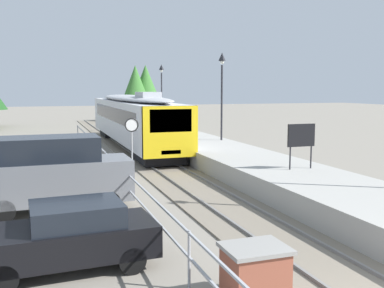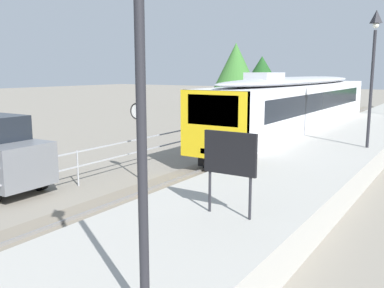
# 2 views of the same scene
# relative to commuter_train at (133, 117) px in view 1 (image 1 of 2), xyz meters

# --- Properties ---
(ground_plane) EXTENTS (160.00, 160.00, 0.00)m
(ground_plane) POSITION_rel_commuter_train_xyz_m (-3.00, -2.92, -2.14)
(ground_plane) COLOR gray
(track_rails) EXTENTS (3.20, 60.00, 0.14)m
(track_rails) POSITION_rel_commuter_train_xyz_m (0.00, -2.92, -2.11)
(track_rails) COLOR slate
(track_rails) RESTS_ON ground
(commuter_train) EXTENTS (2.82, 18.97, 3.74)m
(commuter_train) POSITION_rel_commuter_train_xyz_m (0.00, 0.00, 0.00)
(commuter_train) COLOR silver
(commuter_train) RESTS_ON track_rails
(station_platform) EXTENTS (3.90, 60.00, 0.90)m
(station_platform) POSITION_rel_commuter_train_xyz_m (3.25, -2.92, -1.69)
(station_platform) COLOR #A8A59E
(station_platform) RESTS_ON ground
(platform_lamp_mid_platform) EXTENTS (0.34, 0.34, 5.35)m
(platform_lamp_mid_platform) POSITION_rel_commuter_train_xyz_m (4.59, -4.83, 2.48)
(platform_lamp_mid_platform) COLOR #232328
(platform_lamp_mid_platform) RESTS_ON station_platform
(platform_lamp_far_end) EXTENTS (0.34, 0.34, 5.35)m
(platform_lamp_far_end) POSITION_rel_commuter_train_xyz_m (4.59, 9.29, 2.48)
(platform_lamp_far_end) COLOR #232328
(platform_lamp_far_end) RESTS_ON station_platform
(platform_notice_board) EXTENTS (1.20, 0.08, 1.80)m
(platform_notice_board) POSITION_rel_commuter_train_xyz_m (3.71, -15.04, 0.04)
(platform_notice_board) COLOR #232328
(platform_notice_board) RESTS_ON station_platform
(speed_limit_sign) EXTENTS (0.61, 0.10, 2.81)m
(speed_limit_sign) POSITION_rel_commuter_train_xyz_m (-2.25, -10.94, -0.02)
(speed_limit_sign) COLOR #9EA0A5
(speed_limit_sign) RESTS_ON ground
(brick_utility_cabinet) EXTENTS (1.21, 0.99, 1.13)m
(brick_utility_cabinet) POSITION_rel_commuter_train_xyz_m (-2.29, -22.86, -1.57)
(brick_utility_cabinet) COLOR brown
(brick_utility_cabinet) RESTS_ON ground
(carpark_fence) EXTENTS (0.06, 36.06, 1.25)m
(carpark_fence) POSITION_rel_commuter_train_xyz_m (-3.30, -12.92, -1.24)
(carpark_fence) COLOR #9EA0A5
(carpark_fence) RESTS_ON ground
(parked_hatchback_black) EXTENTS (4.08, 1.96, 1.53)m
(parked_hatchback_black) POSITION_rel_commuter_train_xyz_m (-5.54, -20.04, -1.35)
(parked_hatchback_black) COLOR black
(parked_hatchback_black) RESTS_ON ground
(parked_van_grey) EXTENTS (4.91, 1.99, 2.51)m
(parked_van_grey) POSITION_rel_commuter_train_xyz_m (-5.68, -14.84, -0.85)
(parked_van_grey) COLOR slate
(parked_van_grey) RESTS_ON ground
(tree_behind_carpark) EXTENTS (4.19, 4.19, 7.01)m
(tree_behind_carpark) POSITION_rel_commuter_train_xyz_m (6.69, 24.68, 2.24)
(tree_behind_carpark) COLOR brown
(tree_behind_carpark) RESTS_ON ground
(tree_distant_left) EXTENTS (3.97, 3.97, 6.90)m
(tree_distant_left) POSITION_rel_commuter_train_xyz_m (5.18, 23.69, 2.15)
(tree_distant_left) COLOR brown
(tree_distant_left) RESTS_ON ground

